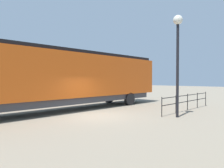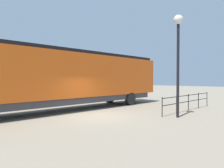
# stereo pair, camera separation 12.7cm
# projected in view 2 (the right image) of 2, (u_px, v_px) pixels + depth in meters

# --- Properties ---
(ground_plane) EXTENTS (120.00, 120.00, 0.00)m
(ground_plane) POSITION_uv_depth(u_px,v_px,m) (98.00, 116.00, 12.61)
(ground_plane) COLOR gray
(locomotive) EXTENTS (2.84, 18.42, 4.31)m
(locomotive) POSITION_uv_depth(u_px,v_px,m) (71.00, 77.00, 14.97)
(locomotive) COLOR #D15114
(locomotive) RESTS_ON ground_plane
(lamp_post) EXTENTS (0.56, 0.56, 6.02)m
(lamp_post) POSITION_uv_depth(u_px,v_px,m) (178.00, 43.00, 12.01)
(lamp_post) COLOR black
(lamp_post) RESTS_ON ground_plane
(platform_fence) EXTENTS (0.05, 7.21, 1.20)m
(platform_fence) POSITION_uv_depth(u_px,v_px,m) (188.00, 100.00, 14.76)
(platform_fence) COLOR black
(platform_fence) RESTS_ON ground_plane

